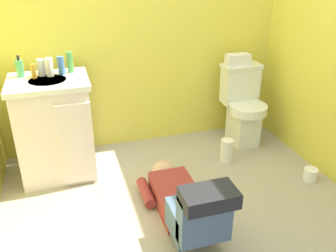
{
  "coord_description": "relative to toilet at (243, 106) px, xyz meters",
  "views": [
    {
      "loc": [
        -0.72,
        -2.03,
        1.67
      ],
      "look_at": [
        0.03,
        0.41,
        0.45
      ],
      "focal_mm": 38.59,
      "sensor_mm": 36.0,
      "label": 1
    }
  ],
  "objects": [
    {
      "name": "person_plumber",
      "position": [
        -0.93,
        -0.99,
        -0.19
      ],
      "size": [
        0.39,
        1.06,
        0.52
      ],
      "color": "maroon",
      "rests_on": "ground_plane"
    },
    {
      "name": "bottle_blue",
      "position": [
        -1.6,
        0.03,
        0.52
      ],
      "size": [
        0.05,
        0.05,
        0.14
      ],
      "primitive_type": "cylinder",
      "color": "#3D6DB2",
      "rests_on": "vanity_cabinet"
    },
    {
      "name": "toilet_paper_roll",
      "position": [
        0.23,
        -0.78,
        -0.32
      ],
      "size": [
        0.11,
        0.11,
        0.1
      ],
      "primitive_type": "cylinder",
      "color": "white",
      "rests_on": "ground_plane"
    },
    {
      "name": "bottle_white",
      "position": [
        -1.69,
        0.01,
        0.52
      ],
      "size": [
        0.06,
        0.06,
        0.14
      ],
      "primitive_type": "cylinder",
      "color": "silver",
      "rests_on": "vanity_cabinet"
    },
    {
      "name": "paper_towel_roll",
      "position": [
        -0.3,
        -0.32,
        -0.26
      ],
      "size": [
        0.11,
        0.11,
        0.21
      ],
      "primitive_type": "cylinder",
      "color": "white",
      "rests_on": "ground_plane"
    },
    {
      "name": "vanity_cabinet",
      "position": [
        -1.71,
        -0.07,
        0.05
      ],
      "size": [
        0.6,
        0.53,
        0.82
      ],
      "color": "silver",
      "rests_on": "ground_plane"
    },
    {
      "name": "bottle_clear",
      "position": [
        -1.75,
        0.04,
        0.52
      ],
      "size": [
        0.06,
        0.06,
        0.13
      ],
      "primitive_type": "cylinder",
      "color": "silver",
      "rests_on": "vanity_cabinet"
    },
    {
      "name": "toilet",
      "position": [
        0.0,
        0.0,
        0.0
      ],
      "size": [
        0.36,
        0.46,
        0.75
      ],
      "color": "silver",
      "rests_on": "ground_plane"
    },
    {
      "name": "tissue_box",
      "position": [
        -0.05,
        0.09,
        0.43
      ],
      "size": [
        0.22,
        0.11,
        0.1
      ],
      "primitive_type": "cube",
      "color": "silver",
      "rests_on": "toilet"
    },
    {
      "name": "bottle_amber",
      "position": [
        -1.81,
        -0.01,
        0.51
      ],
      "size": [
        0.04,
        0.04,
        0.11
      ],
      "primitive_type": "cylinder",
      "color": "#C6892A",
      "rests_on": "vanity_cabinet"
    },
    {
      "name": "wall_back",
      "position": [
        -0.89,
        0.34,
        0.83
      ],
      "size": [
        2.72,
        0.08,
        2.4
      ],
      "primitive_type": "cube",
      "color": "#DACC46",
      "rests_on": "ground_plane"
    },
    {
      "name": "ground_plane",
      "position": [
        -0.89,
        -0.79,
        -0.39
      ],
      "size": [
        3.06,
        3.18,
        0.04
      ],
      "primitive_type": "cube",
      "color": "#A19886"
    },
    {
      "name": "soap_dispenser",
      "position": [
        -1.9,
        0.06,
        0.52
      ],
      "size": [
        0.06,
        0.06,
        0.17
      ],
      "color": "#4B9F64",
      "rests_on": "vanity_cabinet"
    },
    {
      "name": "faucet",
      "position": [
        -1.71,
        0.08,
        0.5
      ],
      "size": [
        0.02,
        0.02,
        0.1
      ],
      "primitive_type": "cylinder",
      "color": "silver",
      "rests_on": "vanity_cabinet"
    },
    {
      "name": "bottle_green",
      "position": [
        -1.53,
        0.06,
        0.54
      ],
      "size": [
        0.05,
        0.05,
        0.17
      ],
      "primitive_type": "cylinder",
      "color": "#519B48",
      "rests_on": "vanity_cabinet"
    }
  ]
}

